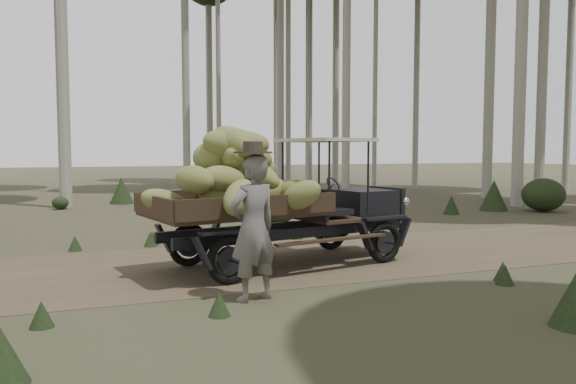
# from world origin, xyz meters

# --- Properties ---
(ground) EXTENTS (120.00, 120.00, 0.00)m
(ground) POSITION_xyz_m (0.00, 0.00, 0.00)
(ground) COLOR #473D2B
(ground) RESTS_ON ground
(dirt_track) EXTENTS (70.00, 4.00, 0.01)m
(dirt_track) POSITION_xyz_m (0.00, 0.00, 0.00)
(dirt_track) COLOR brown
(dirt_track) RESTS_ON ground
(banana_truck) EXTENTS (4.98, 2.80, 2.44)m
(banana_truck) POSITION_xyz_m (0.15, -0.46, 1.37)
(banana_truck) COLOR black
(banana_truck) RESTS_ON ground
(farmer) EXTENTS (0.80, 0.65, 2.07)m
(farmer) POSITION_xyz_m (-0.64, -2.34, 0.98)
(farmer) COLOR #615C58
(farmer) RESTS_ON ground
(undergrowth) EXTENTS (21.00, 23.45, 1.36)m
(undergrowth) POSITION_xyz_m (0.63, -1.03, 0.53)
(undergrowth) COLOR #233319
(undergrowth) RESTS_ON ground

